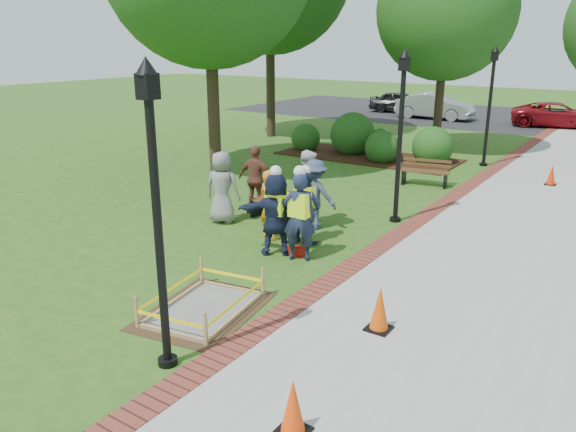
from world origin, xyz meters
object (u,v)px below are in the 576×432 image
Objects in this scene: wet_concrete_pad at (203,299)px; cone_front at (293,408)px; bench_near at (275,211)px; lamp_near at (156,198)px; hivis_worker_a at (276,211)px; hivis_worker_b at (299,214)px; hivis_worker_c at (305,204)px.

wet_concrete_pad is 3.47× the size of cone_front.
bench_near is 7.14m from lamp_near.
lamp_near is at bearing 174.14° from cone_front.
lamp_near reaches higher than hivis_worker_a.
lamp_near is 2.10× the size of hivis_worker_b.
hivis_worker_a is (-3.53, 4.67, 0.61)m from cone_front.
bench_near is at bearing 125.73° from hivis_worker_a.
cone_front is at bearing -5.86° from lamp_near.
hivis_worker_c is (0.09, 1.01, -0.07)m from hivis_worker_a.
hivis_worker_c reaches higher than wet_concrete_pad.
hivis_worker_c reaches higher than cone_front.
cone_front is 6.66m from hivis_worker_c.
hivis_worker_a is at bearing -95.14° from hivis_worker_c.
hivis_worker_a is (-0.53, 2.91, 0.73)m from wet_concrete_pad.
wet_concrete_pad is at bearing -79.69° from hivis_worker_a.
hivis_worker_c is (-0.50, 1.00, -0.10)m from hivis_worker_b.
wet_concrete_pad is 3.01m from hivis_worker_b.
hivis_worker_a is (-1.22, 4.43, -1.51)m from lamp_near.
bench_near is 2.16× the size of cone_front.
hivis_worker_c is at bearing 96.38° from wet_concrete_pad.
wet_concrete_pad is 2.80m from lamp_near.
hivis_worker_b reaches higher than bench_near.
lamp_near is at bearing -65.75° from wet_concrete_pad.
wet_concrete_pad is at bearing 114.25° from lamp_near.
wet_concrete_pad is 3.05m from hivis_worker_a.
hivis_worker_a is 1.09× the size of hivis_worker_c.
wet_concrete_pad is at bearing 149.54° from cone_front.
bench_near is 0.81× the size of hivis_worker_a.
hivis_worker_b reaches higher than hivis_worker_a.
lamp_near is at bearing -67.92° from bench_near.
cone_front is 0.38× the size of hivis_worker_a.
wet_concrete_pad is 5.12m from bench_near.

